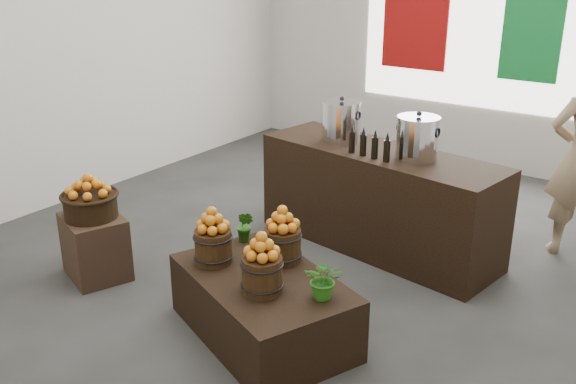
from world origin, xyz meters
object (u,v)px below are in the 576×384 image
Objects in this scene: stock_pot_center at (417,139)px; crate at (95,247)px; display_table at (263,306)px; stock_pot_left at (341,122)px; wicker_basket at (91,206)px; counter at (379,199)px.

crate is at bearing -137.65° from stock_pot_center.
display_table is 3.83× the size of stock_pot_left.
wicker_basket is 0.19× the size of counter.
stock_pot_center is at bearing 42.35° from crate.
counter is at bearing 48.77° from crate.
counter is (1.72, 1.96, 0.20)m from crate.
counter is at bearing -8.73° from stock_pot_left.
crate is 2.54m from stock_pot_left.
display_table is at bearing -80.18° from counter.
crate is 1.53× the size of stock_pot_center.
crate is at bearing -122.50° from counter.
crate is 0.40× the size of display_table.
wicker_basket is 2.61m from counter.
wicker_basket reaches higher than crate.
stock_pot_center is (2.09, 1.90, 0.87)m from crate.
counter is (1.72, 1.96, -0.18)m from wicker_basket.
stock_pot_left reaches higher than display_table.
crate is 0.24× the size of counter.
counter is 6.47× the size of stock_pot_center.
stock_pot_left is at bearing -180.00° from counter.
stock_pot_left is 1.00× the size of stock_pot_center.
stock_pot_left is at bearing 127.09° from display_table.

